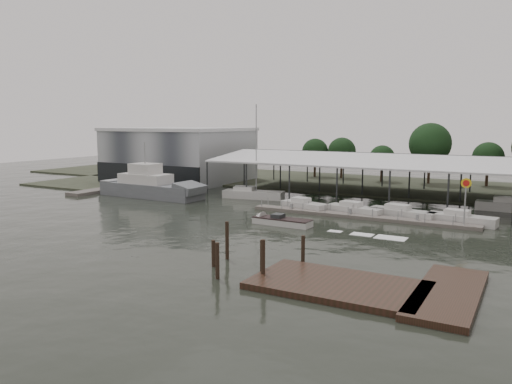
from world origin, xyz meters
The scene contains 18 objects.
ground centered at (0.00, 0.00, 0.00)m, with size 200.00×200.00×0.00m, color black.
land_strip_far centered at (0.00, 42.00, 0.10)m, with size 140.00×30.00×0.30m.
land_strip_west centered at (-40.00, 30.00, 0.10)m, with size 20.00×40.00×0.30m.
storage_warehouse centered at (-28.00, 29.94, 5.29)m, with size 24.50×20.50×10.50m.
covered_boat_shed centered at (17.00, 28.00, 6.13)m, with size 58.24×24.00×6.96m.
trawler_dock centered at (-30.00, 14.00, 0.25)m, with size 3.00×18.00×0.50m.
floating_dock centered at (15.00, 10.00, 0.20)m, with size 28.00×2.00×1.40m.
shell_fuel_sign centered at (27.00, 9.99, 3.93)m, with size 1.10×0.18×5.55m.
boardwalk_platform centered at (24.55, -15.27, 0.20)m, with size 15.00×12.00×0.50m.
grey_trawler centered at (-18.56, 10.74, 1.58)m, with size 18.20×5.19×8.84m.
white_sailboat centered at (-4.09, 17.18, 0.66)m, with size 9.64×4.39×14.44m.
speedboat_underway centered at (8.21, 1.55, 0.39)m, with size 18.54×2.70×2.00m.
moored_cruiser_0 centered at (6.94, 11.78, 0.61)m, with size 6.87×3.81×1.70m.
moored_cruiser_1 centered at (13.83, 11.93, 0.61)m, with size 7.61×3.64×1.70m.
moored_cruiser_2 centered at (19.58, 12.52, 0.61)m, with size 8.39×3.72×1.70m.
moored_cruiser_3 centered at (26.40, 12.18, 0.61)m, with size 7.79×3.12×1.70m.
mooring_pilings centered at (14.08, -15.23, 1.06)m, with size 6.36×7.49×3.87m.
horizon_tree_line centered at (24.83, 47.81, 6.36)m, with size 69.05×8.65×11.47m.
Camera 1 is at (33.61, -48.26, 11.61)m, focal length 35.00 mm.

